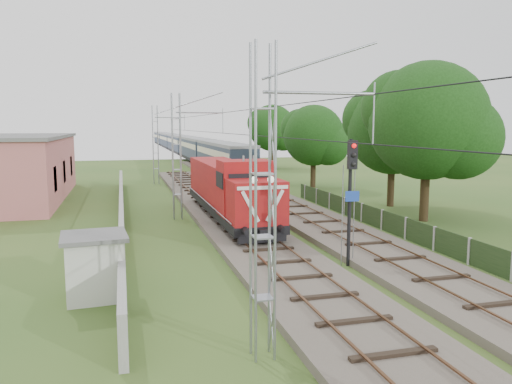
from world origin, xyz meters
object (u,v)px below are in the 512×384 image
object	(u,v)px
coach_rake	(179,143)
signal_post	(351,180)
locomotive	(229,188)
relay_hut	(95,266)

from	to	relation	value
coach_rake	signal_post	world-z (taller)	signal_post
locomotive	signal_post	distance (m)	11.67
signal_post	relay_hut	bearing A→B (deg)	-173.06
locomotive	relay_hut	size ratio (longest dim) A/B	6.72
relay_hut	locomotive	bearing A→B (deg)	59.26
locomotive	coach_rake	size ratio (longest dim) A/B	0.14
locomotive	signal_post	xyz separation A→B (m)	(2.87, -11.19, 1.63)
locomotive	coach_rake	bearing A→B (deg)	86.00
relay_hut	signal_post	bearing A→B (deg)	6.94
locomotive	relay_hut	distance (m)	14.51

